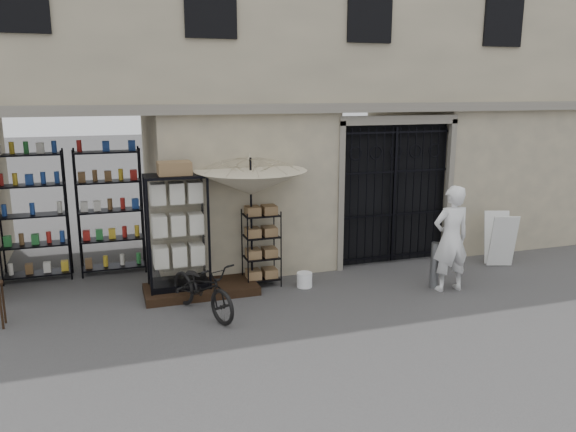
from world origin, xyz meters
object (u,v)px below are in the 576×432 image
object	(u,v)px
white_bucket	(304,280)
easel_sign	(500,239)
bicycle	(203,314)
steel_bollard	(435,265)
wire_rack	(261,249)
market_umbrella	(251,176)
display_cabinet	(177,238)
shopkeeper	(448,290)

from	to	relation	value
white_bucket	easel_sign	distance (m)	4.31
bicycle	steel_bollard	bearing A→B (deg)	-24.54
steel_bollard	wire_rack	bearing A→B (deg)	159.00
market_umbrella	white_bucket	bearing A→B (deg)	-21.10
display_cabinet	wire_rack	xyz separation A→B (m)	(1.54, 0.04, -0.35)
bicycle	shopkeeper	bearing A→B (deg)	-26.85
wire_rack	easel_sign	size ratio (longest dim) A/B	1.31
display_cabinet	bicycle	world-z (taller)	display_cabinet
display_cabinet	shopkeeper	world-z (taller)	display_cabinet
white_bucket	easel_sign	size ratio (longest dim) A/B	0.26
market_umbrella	white_bucket	distance (m)	2.18
display_cabinet	steel_bollard	xyz separation A→B (m)	(4.52, -1.11, -0.63)
white_bucket	shopkeeper	world-z (taller)	white_bucket
white_bucket	shopkeeper	bearing A→B (deg)	-21.64
wire_rack	bicycle	xyz separation A→B (m)	(-1.29, -1.06, -0.70)
wire_rack	shopkeeper	size ratio (longest dim) A/B	0.74
shopkeeper	steel_bollard	bearing A→B (deg)	-44.13
market_umbrella	easel_sign	xyz separation A→B (m)	(5.20, -0.39, -1.52)
steel_bollard	easel_sign	xyz separation A→B (m)	(2.02, 0.75, 0.13)
white_bucket	bicycle	world-z (taller)	bicycle
display_cabinet	wire_rack	distance (m)	1.58
wire_rack	steel_bollard	distance (m)	3.21
wire_rack	easel_sign	distance (m)	5.03
wire_rack	easel_sign	xyz separation A→B (m)	(5.01, -0.40, -0.14)
bicycle	easel_sign	size ratio (longest dim) A/B	1.58
market_umbrella	shopkeeper	bearing A→B (deg)	-21.49
steel_bollard	shopkeeper	distance (m)	0.50
easel_sign	market_umbrella	bearing A→B (deg)	-166.58
white_bucket	easel_sign	xyz separation A→B (m)	(4.29, -0.04, 0.43)
wire_rack	steel_bollard	bearing A→B (deg)	-33.79
display_cabinet	bicycle	xyz separation A→B (m)	(0.25, -1.02, -1.06)
display_cabinet	market_umbrella	xyz separation A→B (m)	(1.35, 0.03, 1.02)
bicycle	display_cabinet	bearing A→B (deg)	80.16
wire_rack	shopkeeper	distance (m)	3.51
wire_rack	easel_sign	world-z (taller)	wire_rack
wire_rack	market_umbrella	world-z (taller)	market_umbrella
display_cabinet	wire_rack	bearing A→B (deg)	20.13
wire_rack	steel_bollard	size ratio (longest dim) A/B	1.67
shopkeeper	easel_sign	world-z (taller)	easel_sign
wire_rack	steel_bollard	world-z (taller)	wire_rack
white_bucket	steel_bollard	world-z (taller)	steel_bollard
wire_rack	bicycle	size ratio (longest dim) A/B	0.83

